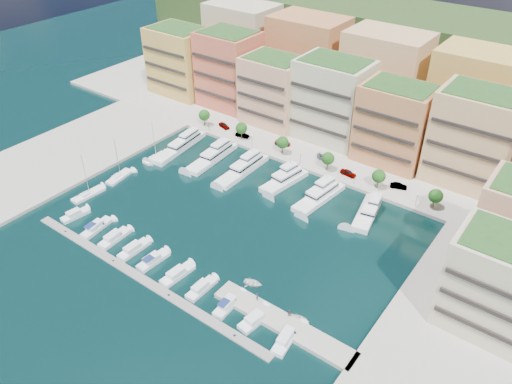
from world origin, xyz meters
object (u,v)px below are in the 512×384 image
tender_0 (253,283)px  yacht_2 (244,168)px  car_0 (224,126)px  cruiser_6 (201,289)px  yacht_3 (286,179)px  yacht_5 (368,211)px  lamppost_1 (252,139)px  person_1 (289,313)px  yacht_1 (214,156)px  tender_2 (300,319)px  yacht_4 (320,196)px  cruiser_0 (75,215)px  tender_3 (304,322)px  lamppost_0 (209,123)px  lamppost_4 (417,198)px  cruiser_9 (287,338)px  car_2 (283,143)px  car_3 (325,158)px  cruiser_5 (177,275)px  sailboat_2 (155,158)px  tree_1 (241,128)px  tree_3 (328,158)px  tree_0 (204,115)px  cruiser_4 (153,260)px  cruiser_3 (134,249)px  cruiser_7 (228,304)px  cruiser_1 (96,228)px  sailboat_1 (119,177)px  car_5 (399,186)px  tree_5 (436,196)px  tree_4 (379,176)px  sailboat_0 (88,195)px  car_4 (348,173)px  cruiser_8 (255,320)px  car_1 (242,135)px  yacht_0 (181,145)px  cruiser_2 (114,238)px

tender_0 → yacht_2: bearing=24.9°
car_0 → cruiser_6: bearing=-127.2°
yacht_3 → yacht_5: size_ratio=1.02×
lamppost_1 → person_1: lamppost_1 is taller
yacht_1 → tender_2: (55.93, -38.42, -0.68)m
yacht_4 → cruiser_0: bearing=-136.1°
tender_3 → person_1: (-3.04, -1.00, 1.34)m
lamppost_0 → lamppost_4: (72.00, 0.00, 0.00)m
cruiser_9 → car_2: bearing=124.8°
cruiser_0 → car_3: bearing=58.4°
tender_2 → tender_3: bearing=-103.7°
cruiser_0 → car_2: (22.60, 62.47, 1.15)m
lamppost_0 → cruiser_5: bearing=-54.9°
sailboat_2 → tender_3: bearing=-21.0°
tree_1 → tree_3: bearing=0.0°
sailboat_2 → tree_0: bearing=94.2°
tree_1 → cruiser_4: size_ratio=0.68×
yacht_5 → tender_0: bearing=-102.9°
cruiser_0 → car_3: size_ratio=1.42×
cruiser_3 → person_1: person_1 is taller
lamppost_1 → cruiser_7: bearing=-57.2°
tree_1 → person_1: tree_1 is taller
tree_1 → cruiser_0: tree_1 is taller
yacht_1 → cruiser_6: yacht_1 is taller
yacht_4 → yacht_5: same height
yacht_1 → cruiser_1: 44.05m
yacht_4 → cruiser_5: size_ratio=2.17×
yacht_3 → cruiser_9: bearing=-55.8°
cruiser_4 → sailboat_1: bearing=150.7°
tender_3 → car_2: size_ratio=0.34×
car_5 → tree_5: bearing=-125.2°
lamppost_1 → tree_4: bearing=3.1°
tender_2 → car_5: (-3.15, 55.67, 1.35)m
tender_2 → yacht_1: bearing=41.8°
cruiser_9 → tender_3: cruiser_9 is taller
sailboat_0 → car_5: sailboat_0 is taller
cruiser_6 → car_4: car_4 is taller
lamppost_1 → cruiser_8: 70.48m
cruiser_3 → car_1: car_1 is taller
yacht_0 → cruiser_3: 50.06m
cruiser_5 → tender_0: bearing=28.1°
tree_1 → cruiser_2: bearing=-84.1°
tree_3 → cruiser_5: 58.44m
car_3 → cruiser_1: bearing=155.7°
cruiser_0 → car_0: size_ratio=1.61×
tree_5 → car_3: size_ratio=1.06×
lamppost_0 → car_1: 12.20m
car_4 → yacht_3: bearing=138.8°
cruiser_4 → yacht_0: bearing=126.7°
cruiser_6 → tree_5: bearing=63.0°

